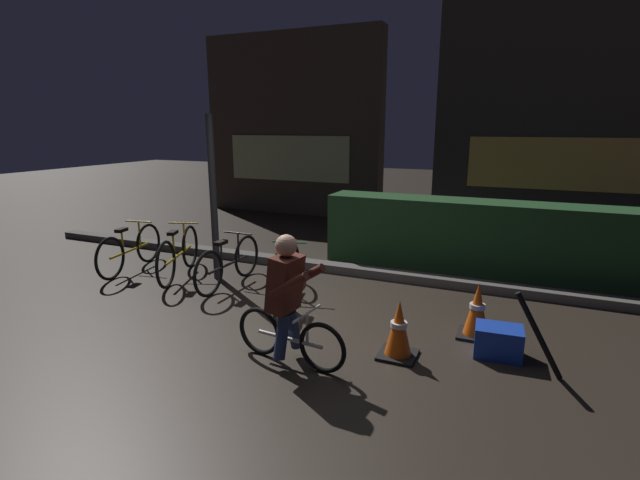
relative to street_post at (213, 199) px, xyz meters
name	(u,v)px	position (x,y,z in m)	size (l,w,h in m)	color
ground_plane	(282,329)	(1.71, -1.20, -1.17)	(40.00, 40.00, 0.00)	#2D261E
sidewalk_curb	(350,269)	(1.71, 1.00, -1.11)	(12.00, 0.24, 0.12)	#56544F
hedge_row	(482,237)	(3.51, 1.90, -0.63)	(4.80, 0.70, 1.09)	#214723
storefront_left	(293,126)	(-1.39, 5.30, 1.01)	(4.60, 0.54, 4.38)	#42382D
storefront_right	(566,114)	(4.69, 6.00, 1.26)	(5.31, 0.54, 4.88)	#383330
street_post	(213,199)	(0.00, 0.00, 0.00)	(0.10, 0.10, 2.35)	#2D2D33
parked_bike_leftmost	(130,249)	(-1.45, -0.21, -0.84)	(0.46, 1.57, 0.73)	black
parked_bike_left_mid	(179,254)	(-0.55, -0.16, -0.82)	(0.62, 1.58, 0.77)	black
parked_bike_center_left	(229,263)	(0.35, -0.21, -0.85)	(0.46, 1.55, 0.71)	black
parked_bike_center_right	(285,275)	(1.31, -0.35, -0.85)	(0.48, 1.50, 0.70)	black
traffic_cone_near	(399,330)	(3.04, -1.30, -0.89)	(0.36, 0.36, 0.58)	black
traffic_cone_far	(477,311)	(3.69, -0.53, -0.89)	(0.36, 0.36, 0.60)	black
blue_crate	(498,341)	(3.93, -0.90, -1.02)	(0.44, 0.32, 0.30)	#193DB7
cyclist	(288,299)	(2.11, -1.80, -0.54)	(1.19, 0.56, 1.25)	black
closed_umbrella	(539,335)	(4.26, -1.15, -0.79)	(0.05, 0.05, 0.85)	black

